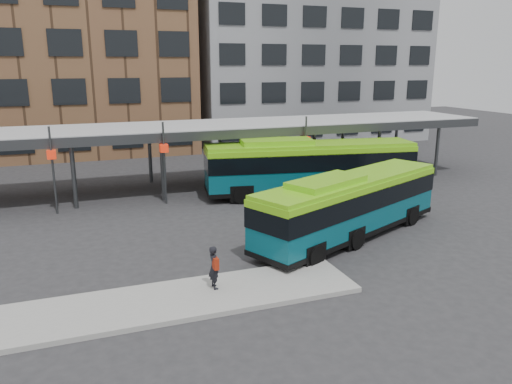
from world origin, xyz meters
TOP-DOWN VIEW (x-y plane):
  - ground at (0.00, 0.00)m, footprint 120.00×120.00m
  - boarding_island at (-5.50, -3.00)m, footprint 14.00×3.00m
  - canopy at (-0.06, 12.87)m, footprint 40.00×6.53m
  - building_brick at (-10.00, 32.00)m, footprint 26.00×14.00m
  - building_grey at (16.00, 32.00)m, footprint 24.00×14.00m
  - bus_front at (4.09, 0.85)m, footprint 11.41×6.92m
  - bus_rear at (5.79, 8.71)m, footprint 13.23×4.79m
  - pedestrian at (-3.49, -2.68)m, footprint 0.41×0.63m
  - bike_rack at (12.29, 12.20)m, footprint 4.32×1.27m

SIDE VIEW (x-z plane):
  - ground at x=0.00m, z-range 0.00..0.00m
  - boarding_island at x=-5.50m, z-range 0.00..0.18m
  - bike_rack at x=12.29m, z-range -0.03..0.96m
  - pedestrian at x=-3.49m, z-range 0.19..1.78m
  - bus_front at x=4.09m, z-range 0.07..3.22m
  - bus_rear at x=5.79m, z-range 0.07..3.64m
  - canopy at x=-0.06m, z-range 1.51..6.31m
  - building_grey at x=16.00m, z-range 0.00..20.00m
  - building_brick at x=-10.00m, z-range 0.00..22.00m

